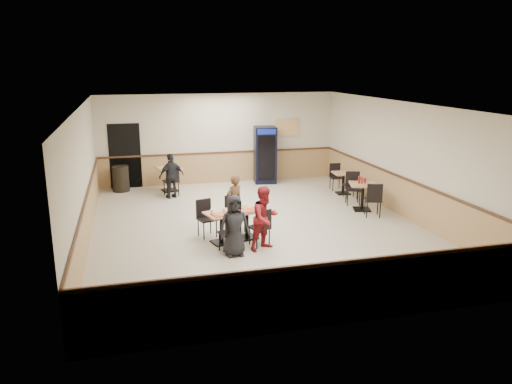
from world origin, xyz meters
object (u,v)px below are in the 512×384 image
object	(u,v)px
back_table	(169,175)
diner_man_opposite	(234,202)
diner_woman_left	(234,226)
trash_bin	(121,179)
main_table	(234,221)
lone_diner	(172,176)
pepsi_cooler	(265,155)
diner_woman_right	(265,218)
side_table_far	(343,180)
side_table_near	(363,193)

from	to	relation	value
back_table	diner_man_opposite	bearing A→B (deg)	-73.67
diner_woman_left	diner_man_opposite	bearing A→B (deg)	74.17
back_table	trash_bin	world-z (taller)	trash_bin
diner_man_opposite	main_table	bearing A→B (deg)	47.48
diner_woman_left	diner_man_opposite	size ratio (longest dim) A/B	0.98
diner_man_opposite	back_table	size ratio (longest dim) A/B	1.58
lone_diner	trash_bin	xyz separation A→B (m)	(-1.50, 1.22, -0.27)
diner_woman_left	pepsi_cooler	world-z (taller)	pepsi_cooler
main_table	lone_diner	xyz separation A→B (m)	(-1.03, 4.18, 0.21)
lone_diner	pepsi_cooler	distance (m)	3.51
diner_woman_left	diner_man_opposite	xyz separation A→B (m)	(0.38, 1.77, 0.01)
diner_woman_right	side_table_far	xyz separation A→B (m)	(3.65, 3.99, -0.25)
pepsi_cooler	back_table	bearing A→B (deg)	-165.08
diner_woman_left	back_table	bearing A→B (deg)	94.40
pepsi_cooler	lone_diner	bearing A→B (deg)	-150.85
main_table	back_table	size ratio (longest dim) A/B	1.71
side_table_far	diner_woman_left	bearing A→B (deg)	-136.15
back_table	main_table	bearing A→B (deg)	-78.48
main_table	lone_diner	size ratio (longest dim) A/B	1.07
side_table_near	trash_bin	bearing A→B (deg)	149.10
main_table	diner_man_opposite	distance (m)	0.93
main_table	diner_woman_right	size ratio (longest dim) A/B	1.03
diner_woman_right	side_table_near	xyz separation A→B (m)	(3.41, 2.20, -0.20)
diner_woman_right	trash_bin	world-z (taller)	diner_woman_right
lone_diner	trash_bin	size ratio (longest dim) A/B	1.66
diner_man_opposite	side_table_far	size ratio (longest dim) A/B	1.95
trash_bin	lone_diner	bearing A→B (deg)	-39.12
diner_woman_left	side_table_far	xyz separation A→B (m)	(4.37, 4.20, -0.21)
diner_woman_left	trash_bin	bearing A→B (deg)	106.76
lone_diner	back_table	world-z (taller)	lone_diner
lone_diner	side_table_far	size ratio (longest dim) A/B	1.96
lone_diner	trash_bin	world-z (taller)	lone_diner
trash_bin	diner_woman_left	bearing A→B (deg)	-69.61
side_table_far	trash_bin	distance (m)	7.02
diner_woman_right	diner_man_opposite	bearing A→B (deg)	77.02
diner_woman_right	lone_diner	bearing A→B (deg)	82.50
lone_diner	back_table	xyz separation A→B (m)	(0.00, 0.87, -0.17)
pepsi_cooler	side_table_near	bearing A→B (deg)	-58.42
diner_man_opposite	lone_diner	xyz separation A→B (m)	(-1.22, 3.29, 0.01)
back_table	pepsi_cooler	xyz separation A→B (m)	(3.27, 0.39, 0.44)
main_table	diner_woman_left	distance (m)	0.92
main_table	side_table_far	bearing A→B (deg)	22.70
main_table	diner_man_opposite	bearing A→B (deg)	62.10
diner_woman_right	side_table_near	bearing A→B (deg)	7.53
main_table	diner_woman_right	distance (m)	0.90
trash_bin	diner_man_opposite	bearing A→B (deg)	-58.94
diner_man_opposite	trash_bin	distance (m)	5.27
side_table_far	back_table	xyz separation A→B (m)	(-5.21, 1.73, 0.06)
trash_bin	pepsi_cooler	bearing A→B (deg)	0.52
lone_diner	diner_man_opposite	bearing A→B (deg)	90.86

